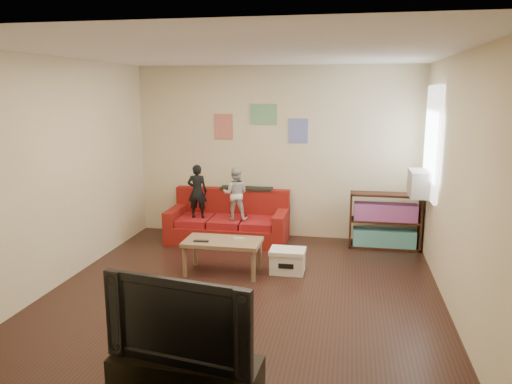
% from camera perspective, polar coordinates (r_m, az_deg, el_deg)
% --- Properties ---
extents(room_shell, '(4.52, 5.02, 2.72)m').
position_cam_1_polar(room_shell, '(5.49, -1.55, 1.45)').
color(room_shell, '#331C16').
rests_on(room_shell, ground).
extents(sofa, '(1.84, 0.85, 0.81)m').
position_cam_1_polar(sofa, '(7.84, -3.12, -3.61)').
color(sofa, maroon).
rests_on(sofa, ground).
extents(child_a, '(0.32, 0.22, 0.83)m').
position_cam_1_polar(child_a, '(7.68, -6.73, 0.08)').
color(child_a, black).
rests_on(child_a, sofa).
extents(child_b, '(0.41, 0.33, 0.80)m').
position_cam_1_polar(child_b, '(7.53, -2.37, -0.19)').
color(child_b, beige).
rests_on(child_b, sofa).
extents(coffee_table, '(0.98, 0.54, 0.44)m').
position_cam_1_polar(coffee_table, '(6.42, -3.82, -6.05)').
color(coffee_table, '#896D4E').
rests_on(coffee_table, ground).
extents(remote, '(0.19, 0.06, 0.02)m').
position_cam_1_polar(remote, '(6.35, -6.30, -5.59)').
color(remote, black).
rests_on(remote, coffee_table).
extents(game_controller, '(0.13, 0.04, 0.03)m').
position_cam_1_polar(game_controller, '(6.40, -1.97, -5.37)').
color(game_controller, white).
rests_on(game_controller, coffee_table).
extents(bookshelf, '(1.04, 0.31, 0.83)m').
position_cam_1_polar(bookshelf, '(7.67, 14.49, -3.52)').
color(bookshelf, '#331A0E').
rests_on(bookshelf, ground).
extents(window, '(0.04, 1.08, 1.48)m').
position_cam_1_polar(window, '(7.05, 19.48, 5.39)').
color(window, white).
rests_on(window, room_shell).
extents(ac_unit, '(0.28, 0.55, 0.35)m').
position_cam_1_polar(ac_unit, '(7.10, 18.23, 0.95)').
color(ac_unit, '#B7B2A3').
rests_on(ac_unit, window).
extents(artwork_left, '(0.30, 0.01, 0.40)m').
position_cam_1_polar(artwork_left, '(8.04, -3.75, 7.47)').
color(artwork_left, '#D87266').
rests_on(artwork_left, room_shell).
extents(artwork_center, '(0.42, 0.01, 0.32)m').
position_cam_1_polar(artwork_center, '(7.89, 0.86, 8.87)').
color(artwork_center, '#72B27F').
rests_on(artwork_center, room_shell).
extents(artwork_right, '(0.30, 0.01, 0.38)m').
position_cam_1_polar(artwork_right, '(7.83, 4.85, 6.98)').
color(artwork_right, '#727FCC').
rests_on(artwork_right, room_shell).
extents(file_box, '(0.45, 0.34, 0.31)m').
position_cam_1_polar(file_box, '(6.50, 3.62, -7.83)').
color(file_box, white).
rests_on(file_box, ground).
extents(tv_stand, '(1.12, 0.44, 0.41)m').
position_cam_1_polar(tv_stand, '(3.93, -7.98, -20.92)').
color(tv_stand, black).
rests_on(tv_stand, ground).
extents(television, '(1.13, 0.33, 0.64)m').
position_cam_1_polar(television, '(3.67, -8.21, -13.93)').
color(television, black).
rests_on(television, tv_stand).
extents(tissue, '(0.11, 0.11, 0.10)m').
position_cam_1_polar(tissue, '(6.73, 4.50, -8.14)').
color(tissue, silver).
rests_on(tissue, ground).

